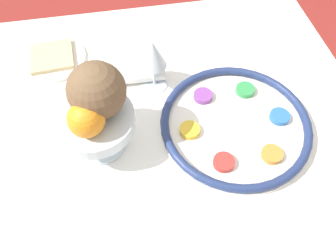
# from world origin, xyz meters

# --- Properties ---
(ground_plane) EXTENTS (8.00, 8.00, 0.00)m
(ground_plane) POSITION_xyz_m (0.00, 0.00, 0.00)
(ground_plane) COLOR maroon
(dining_table) EXTENTS (1.17, 0.87, 0.73)m
(dining_table) POSITION_xyz_m (0.00, 0.00, 0.36)
(dining_table) COLOR white
(dining_table) RESTS_ON ground_plane
(seder_plate) EXTENTS (0.36, 0.36, 0.03)m
(seder_plate) POSITION_xyz_m (-0.24, 0.07, 0.74)
(seder_plate) COLOR white
(seder_plate) RESTS_ON dining_table
(wine_glass) EXTENTS (0.07, 0.07, 0.15)m
(wine_glass) POSITION_xyz_m (-0.07, -0.10, 0.83)
(wine_glass) COLOR silver
(wine_glass) RESTS_ON dining_table
(fruit_stand) EXTENTS (0.17, 0.17, 0.11)m
(fruit_stand) POSITION_xyz_m (0.08, 0.06, 0.81)
(fruit_stand) COLOR silver
(fruit_stand) RESTS_ON dining_table
(orange_fruit) EXTENTS (0.07, 0.07, 0.07)m
(orange_fruit) POSITION_xyz_m (0.09, 0.09, 0.87)
(orange_fruit) COLOR orange
(orange_fruit) RESTS_ON fruit_stand
(coconut) EXTENTS (0.12, 0.12, 0.12)m
(coconut) POSITION_xyz_m (0.06, 0.05, 0.90)
(coconut) COLOR brown
(coconut) RESTS_ON fruit_stand
(bread_plate) EXTENTS (0.18, 0.18, 0.02)m
(bread_plate) POSITION_xyz_m (0.20, -0.24, 0.74)
(bread_plate) COLOR silver
(bread_plate) RESTS_ON dining_table
(napkin_roll) EXTENTS (0.20, 0.05, 0.04)m
(napkin_roll) POSITION_xyz_m (0.00, -0.12, 0.75)
(napkin_roll) COLOR white
(napkin_roll) RESTS_ON dining_table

